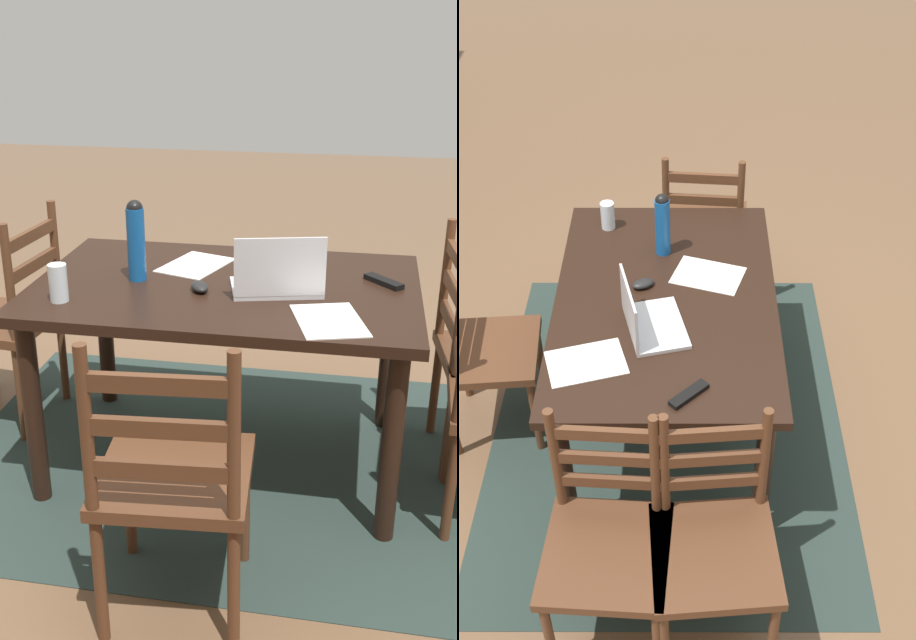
{
  "view_description": "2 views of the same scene",
  "coord_description": "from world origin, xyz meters",
  "views": [
    {
      "loc": [
        -0.49,
        2.59,
        1.71
      ],
      "look_at": [
        0.01,
        -0.13,
        0.56
      ],
      "focal_mm": 42.25,
      "sensor_mm": 36.0,
      "label": 1
    },
    {
      "loc": [
        -2.59,
        -0.1,
        2.84
      ],
      "look_at": [
        0.08,
        -0.09,
        0.57
      ],
      "focal_mm": 43.97,
      "sensor_mm": 36.0,
      "label": 2
    }
  ],
  "objects": [
    {
      "name": "dining_table",
      "position": [
        0.0,
        0.0,
        0.66
      ],
      "size": [
        1.42,
        0.94,
        0.76
      ],
      "color": "black",
      "rests_on": "ground"
    },
    {
      "name": "ground_plane",
      "position": [
        0.0,
        0.0,
        0.0
      ],
      "size": [
        14.0,
        14.0,
        0.0
      ],
      "primitive_type": "plane",
      "color": "brown"
    },
    {
      "name": "water_bottle",
      "position": [
        0.33,
        0.02,
        0.92
      ],
      "size": [
        0.07,
        0.07,
        0.3
      ],
      "color": "#145199",
      "rests_on": "dining_table"
    },
    {
      "name": "drinking_glass",
      "position": [
        0.54,
        0.28,
        0.83
      ],
      "size": [
        0.07,
        0.07,
        0.13
      ],
      "primitive_type": "cylinder",
      "color": "silver",
      "rests_on": "dining_table"
    },
    {
      "name": "area_rug",
      "position": [
        0.0,
        0.0,
        0.0
      ],
      "size": [
        2.17,
        1.66,
        0.01
      ],
      "primitive_type": "cube",
      "color": "#283833",
      "rests_on": "ground"
    },
    {
      "name": "tv_remote",
      "position": [
        -0.58,
        -0.1,
        0.77
      ],
      "size": [
        0.15,
        0.15,
        0.02
      ],
      "primitive_type": "cube",
      "rotation": [
        0.0,
        0.0,
        0.77
      ],
      "color": "black",
      "rests_on": "dining_table"
    },
    {
      "name": "chair_far_head",
      "position": [
        -0.0,
        0.84,
        0.46
      ],
      "size": [
        0.48,
        0.48,
        0.95
      ],
      "color": "#56331E",
      "rests_on": "ground"
    },
    {
      "name": "chair_right_near",
      "position": [
        1.0,
        -0.18,
        0.46
      ],
      "size": [
        0.48,
        0.48,
        0.95
      ],
      "color": "#56331E",
      "rests_on": "ground"
    },
    {
      "name": "paper_stack_left",
      "position": [
        0.16,
        -0.18,
        0.76
      ],
      "size": [
        0.29,
        0.35,
        0.0
      ],
      "primitive_type": "cube",
      "rotation": [
        0.0,
        0.0,
        -0.32
      ],
      "color": "white",
      "rests_on": "dining_table"
    },
    {
      "name": "paper_stack_right",
      "position": [
        -0.4,
        0.3,
        0.76
      ],
      "size": [
        0.29,
        0.34,
        0.0
      ],
      "primitive_type": "cube",
      "rotation": [
        0.0,
        0.0,
        0.29
      ],
      "color": "white",
      "rests_on": "dining_table"
    },
    {
      "name": "laptop",
      "position": [
        -0.2,
        0.08,
        0.82
      ],
      "size": [
        0.36,
        0.29,
        0.23
      ],
      "color": "silver",
      "rests_on": "dining_table"
    },
    {
      "name": "computer_mouse",
      "position": [
        0.08,
        0.1,
        0.78
      ],
      "size": [
        0.1,
        0.12,
        0.03
      ],
      "primitive_type": "ellipsoid",
      "rotation": [
        0.0,
        0.0,
        0.48
      ],
      "color": "black",
      "rests_on": "dining_table"
    }
  ]
}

